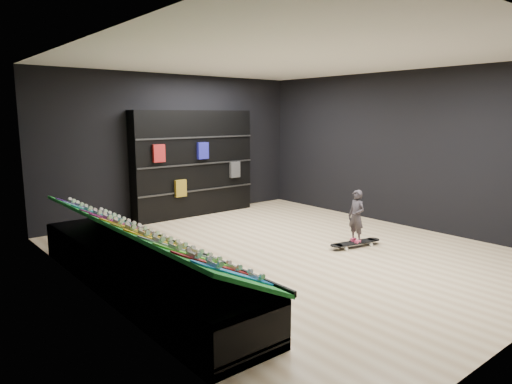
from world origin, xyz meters
TOP-DOWN VIEW (x-y plane):
  - floor at (0.00, 0.00)m, footprint 6.00×7.00m
  - ceiling at (0.00, 0.00)m, footprint 6.00×7.00m
  - wall_back at (0.00, 3.50)m, footprint 6.00×0.02m
  - wall_left at (-3.00, 0.00)m, footprint 0.02×7.00m
  - wall_right at (3.00, 0.00)m, footprint 0.02×7.00m
  - display_rack at (-2.55, 0.00)m, footprint 0.90×4.50m
  - turf_ramp at (-2.50, 0.00)m, footprint 0.92×4.50m
  - back_shelving at (0.33, 3.32)m, footprint 2.82×0.33m
  - floor_skateboard at (1.05, -0.51)m, footprint 1.00×0.41m
  - child at (1.05, -0.51)m, footprint 0.16×0.21m
  - display_board_0 at (-2.49, -1.90)m, footprint 0.93×0.22m
  - display_board_1 at (-2.49, -1.55)m, footprint 0.93×0.22m
  - display_board_2 at (-2.49, -1.21)m, footprint 0.93×0.22m
  - display_board_3 at (-2.49, -0.86)m, footprint 0.93×0.22m
  - display_board_4 at (-2.49, -0.52)m, footprint 0.93×0.22m
  - display_board_5 at (-2.49, -0.17)m, footprint 0.93×0.22m
  - display_board_6 at (-2.49, 0.17)m, footprint 0.93×0.22m
  - display_board_7 at (-2.49, 0.52)m, footprint 0.93×0.22m
  - display_board_8 at (-2.49, 0.86)m, footprint 0.93×0.22m
  - display_board_9 at (-2.49, 1.21)m, footprint 0.93×0.22m
  - display_board_10 at (-2.49, 1.55)m, footprint 0.93×0.22m
  - display_board_11 at (-2.49, 1.90)m, footprint 0.93×0.22m

SIDE VIEW (x-z plane):
  - floor at x=0.00m, z-range -0.01..0.01m
  - floor_skateboard at x=1.05m, z-range 0.00..0.09m
  - display_rack at x=-2.55m, z-range 0.00..0.50m
  - child at x=1.05m, z-range 0.09..0.61m
  - turf_ramp at x=-2.50m, z-range 0.48..0.94m
  - display_board_0 at x=-2.49m, z-range 0.49..0.99m
  - display_board_1 at x=-2.49m, z-range 0.49..0.99m
  - display_board_2 at x=-2.49m, z-range 0.49..0.99m
  - display_board_3 at x=-2.49m, z-range 0.49..0.99m
  - display_board_4 at x=-2.49m, z-range 0.49..0.99m
  - display_board_5 at x=-2.49m, z-range 0.49..0.99m
  - display_board_6 at x=-2.49m, z-range 0.49..0.99m
  - display_board_7 at x=-2.49m, z-range 0.49..0.99m
  - display_board_8 at x=-2.49m, z-range 0.49..0.99m
  - display_board_9 at x=-2.49m, z-range 0.49..0.99m
  - display_board_10 at x=-2.49m, z-range 0.49..0.99m
  - display_board_11 at x=-2.49m, z-range 0.49..0.99m
  - back_shelving at x=0.33m, z-range 0.00..2.25m
  - wall_back at x=0.00m, z-range 0.00..3.00m
  - wall_left at x=-3.00m, z-range 0.00..3.00m
  - wall_right at x=3.00m, z-range 0.00..3.00m
  - ceiling at x=0.00m, z-range 3.00..3.00m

